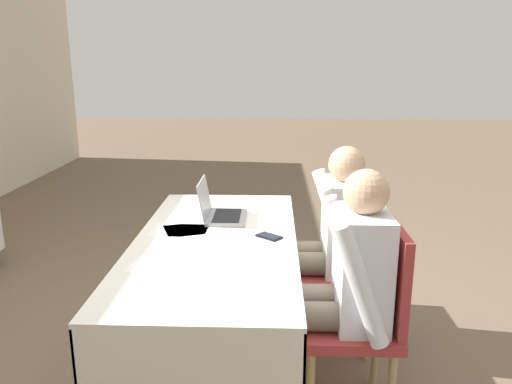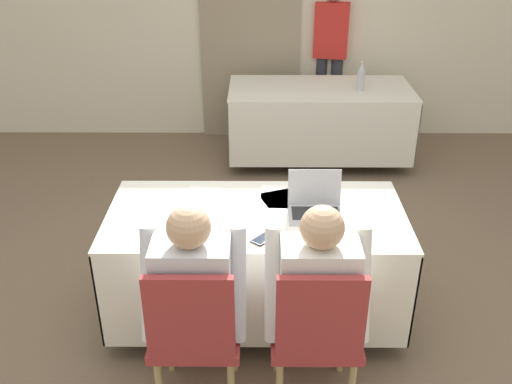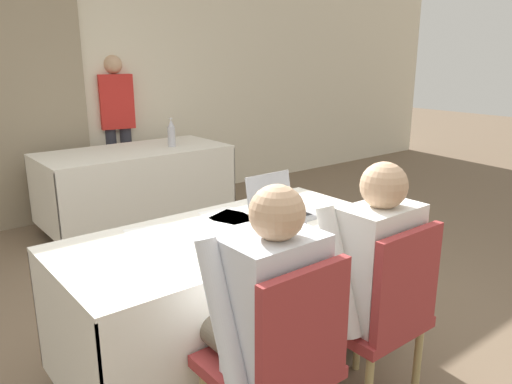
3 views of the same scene
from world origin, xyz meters
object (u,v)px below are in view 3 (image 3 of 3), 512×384
Objects in this scene: chair_near_left at (280,360)px; person_white_shirt at (363,270)px; person_red_shirt at (117,122)px; laptop at (280,210)px; person_checkered_shirt at (262,310)px; chair_near_right at (380,311)px; cell_phone at (271,244)px; water_bottle at (171,134)px.

person_white_shirt reaches higher than chair_near_left.
laptop is at bearing -87.35° from person_red_shirt.
chair_near_right is at bearing 169.97° from person_checkered_shirt.
chair_near_left is (-0.33, -0.44, -0.24)m from cell_phone.
person_red_shirt reaches higher than chair_near_right.
water_bottle reaches higher than chair_near_left.
laptop is 2.34m from water_bottle.
cell_phone is 0.16× the size of chair_near_left.
person_white_shirt is (0.59, 0.10, 0.16)m from chair_near_left.
person_checkered_shirt is (-0.33, -0.34, -0.08)m from cell_phone.
laptop is 0.19× the size of person_red_shirt.
person_white_shirt is at bearing -102.77° from water_bottle.
chair_near_left is 0.78× the size of person_white_shirt.
person_red_shirt is at bearing -105.86° from person_checkered_shirt.
water_bottle is 0.23× the size of person_white_shirt.
cell_phone is 0.48m from person_checkered_shirt.
chair_near_right is at bearing -102.34° from water_bottle.
cell_phone is 0.43m from person_white_shirt.
person_checkered_shirt reaches higher than cell_phone.
water_bottle is 3.25m from chair_near_left.
chair_near_left is at bearing -112.58° from water_bottle.
person_red_shirt is (-0.20, 0.79, 0.05)m from water_bottle.
laptop reaches higher than chair_near_right.
person_red_shirt is at bearing 117.61° from cell_phone.
laptop is 1.12× the size of water_bottle.
person_checkered_shirt is at bearing 0.00° from person_white_shirt.
cell_phone is at bearing -126.68° from chair_near_left.
person_checkered_shirt is 1.00× the size of person_white_shirt.
person_white_shirt is (0.59, 0.00, 0.00)m from person_checkered_shirt.
laptop reaches higher than cell_phone.
water_bottle reaches higher than chair_near_right.
laptop is 3.08m from person_red_shirt.
chair_near_left reaches higher than cell_phone.
person_red_shirt reaches higher than laptop.
person_red_shirt is (0.45, 3.77, 0.40)m from chair_near_right.
person_red_shirt reaches higher than person_white_shirt.
water_bottle is 3.14m from person_checkered_shirt.
person_white_shirt is (-0.65, -2.88, -0.20)m from water_bottle.
chair_near_right is at bearing -20.20° from cell_phone.
cell_phone is 0.09× the size of person_red_shirt.
chair_near_left is at bearing 10.03° from person_white_shirt.
laptop is 0.89m from person_checkered_shirt.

